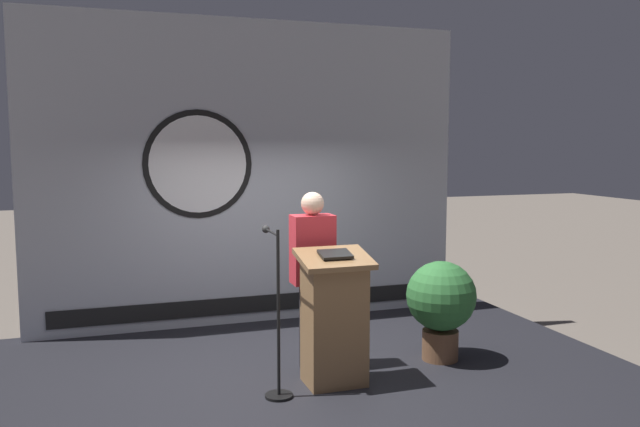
{
  "coord_description": "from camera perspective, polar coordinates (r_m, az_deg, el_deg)",
  "views": [
    {
      "loc": [
        -1.68,
        -5.66,
        2.47
      ],
      "look_at": [
        0.23,
        0.0,
        1.8
      ],
      "focal_mm": 36.08,
      "sensor_mm": 36.0,
      "label": 1
    }
  ],
  "objects": [
    {
      "name": "stage_platform",
      "position": [
        6.35,
        -2.01,
        -15.08
      ],
      "size": [
        6.4,
        4.0,
        0.3
      ],
      "primitive_type": "cube",
      "color": "black",
      "rests_on": "ground"
    },
    {
      "name": "podium",
      "position": [
        5.82,
        1.27,
        -9.31
      ],
      "size": [
        0.64,
        0.5,
        1.22
      ],
      "color": "olive",
      "rests_on": "stage_platform"
    },
    {
      "name": "banner_display",
      "position": [
        7.7,
        -6.12,
        3.46
      ],
      "size": [
        5.2,
        0.12,
        3.6
      ],
      "color": "#B2B7C1",
      "rests_on": "stage_platform"
    },
    {
      "name": "microphone_stand",
      "position": [
        5.6,
        -3.85,
        -10.87
      ],
      "size": [
        0.24,
        0.57,
        1.45
      ],
      "color": "black",
      "rests_on": "stage_platform"
    },
    {
      "name": "potted_plant",
      "position": [
        6.55,
        10.69,
        -7.63
      ],
      "size": [
        0.69,
        0.69,
        1.0
      ],
      "color": "brown",
      "rests_on": "stage_platform"
    },
    {
      "name": "speaker_person",
      "position": [
        6.18,
        -0.66,
        -5.78
      ],
      "size": [
        0.4,
        0.26,
        1.7
      ],
      "color": "black",
      "rests_on": "stage_platform"
    },
    {
      "name": "ground_plane",
      "position": [
        6.4,
        -2.0,
        -16.33
      ],
      "size": [
        40.0,
        40.0,
        0.0
      ],
      "primitive_type": "plane",
      "color": "#6B6056"
    }
  ]
}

